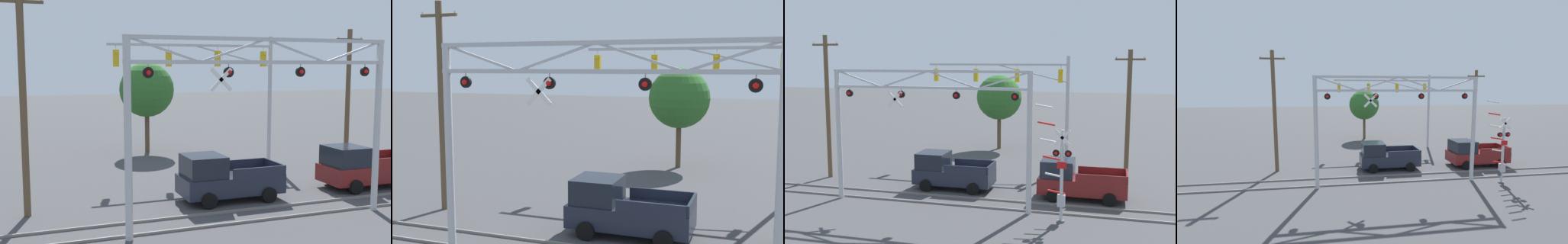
% 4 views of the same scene
% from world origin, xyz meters
% --- Properties ---
extents(rail_track_near, '(80.00, 0.08, 0.10)m').
position_xyz_m(rail_track_near, '(0.00, 12.15, 0.05)').
color(rail_track_near, gray).
rests_on(rail_track_near, ground_plane).
extents(rail_track_far, '(80.00, 0.08, 0.10)m').
position_xyz_m(rail_track_far, '(0.00, 13.59, 0.05)').
color(rail_track_far, gray).
rests_on(rail_track_far, ground_plane).
extents(crossing_gantry, '(10.75, 0.29, 7.11)m').
position_xyz_m(crossing_gantry, '(-0.01, 11.87, 4.63)').
color(crossing_gantry, '#B7BABF').
rests_on(crossing_gantry, ground_plane).
extents(crossing_signal_mast, '(1.74, 0.35, 5.60)m').
position_xyz_m(crossing_signal_mast, '(6.84, 11.01, 2.18)').
color(crossing_signal_mast, '#B7BABF').
rests_on(crossing_signal_mast, ground_plane).
extents(traffic_signal_span, '(10.20, 0.39, 7.84)m').
position_xyz_m(traffic_signal_span, '(3.37, 22.51, 5.48)').
color(traffic_signal_span, '#B7BABF').
rests_on(traffic_signal_span, ground_plane).
extents(pickup_truck_lead, '(4.62, 2.30, 2.14)m').
position_xyz_m(pickup_truck_lead, '(-0.12, 15.40, 1.00)').
color(pickup_truck_lead, '#1E2333').
rests_on(pickup_truck_lead, ground_plane).
extents(pickup_truck_following, '(4.75, 2.30, 2.14)m').
position_xyz_m(pickup_truck_following, '(7.32, 15.23, 1.00)').
color(pickup_truck_following, maroon).
rests_on(pickup_truck_following, ground_plane).
extents(utility_pole_left, '(1.80, 0.28, 9.13)m').
position_xyz_m(utility_pole_left, '(-8.52, 15.96, 4.71)').
color(utility_pole_left, brown).
rests_on(utility_pole_left, ground_plane).
extents(utility_pole_right, '(1.80, 0.28, 8.22)m').
position_xyz_m(utility_pole_right, '(10.02, 20.08, 4.25)').
color(utility_pole_right, brown).
rests_on(utility_pole_right, ground_plane).
extents(background_tree_beyond_span, '(3.80, 3.80, 6.30)m').
position_xyz_m(background_tree_beyond_span, '(-0.23, 28.67, 4.39)').
color(background_tree_beyond_span, brown).
rests_on(background_tree_beyond_span, ground_plane).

